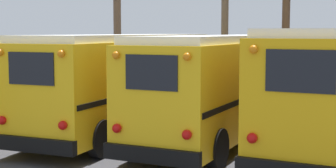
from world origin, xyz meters
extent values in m
plane|color=#424247|center=(0.00, 0.00, 0.00)|extent=(160.00, 160.00, 0.00)
cube|color=yellow|center=(-4.99, -1.18, 1.63)|extent=(2.79, 9.60, 2.56)
cube|color=white|center=(-4.99, -1.18, 3.01)|extent=(2.59, 9.21, 0.20)
cube|color=black|center=(-3.78, -1.23, 1.44)|extent=(0.41, 9.31, 0.14)
cylinder|color=black|center=(-5.97, 2.32, 0.51)|extent=(0.32, 1.02, 1.01)
cylinder|color=black|center=(-3.73, 2.23, 0.51)|extent=(0.32, 1.02, 1.01)
cube|color=yellow|center=(-1.66, 0.84, 1.67)|extent=(2.67, 10.43, 2.62)
cube|color=white|center=(-1.66, 0.84, 3.08)|extent=(2.47, 10.01, 0.20)
cube|color=black|center=(-1.51, -4.38, 0.54)|extent=(2.43, 0.27, 0.36)
cube|color=black|center=(-1.51, -4.35, 2.39)|extent=(1.31, 0.07, 0.79)
sphere|color=red|center=(-2.40, -4.41, 1.08)|extent=(0.22, 0.22, 0.22)
sphere|color=orange|center=(-2.40, -4.41, 2.76)|extent=(0.18, 0.18, 0.18)
sphere|color=red|center=(-0.62, -4.36, 1.08)|extent=(0.22, 0.22, 0.22)
sphere|color=orange|center=(-0.62, -4.36, 2.76)|extent=(0.18, 0.18, 0.18)
cube|color=black|center=(-2.86, 0.81, 1.47)|extent=(0.32, 10.16, 0.14)
cube|color=black|center=(-0.46, 0.88, 1.47)|extent=(0.32, 10.16, 0.14)
cylinder|color=black|center=(-2.88, 4.70, 0.51)|extent=(0.31, 1.02, 1.01)
cylinder|color=black|center=(-0.67, 4.76, 0.51)|extent=(0.31, 1.02, 1.01)
cylinder|color=black|center=(-2.66, -3.07, 0.51)|extent=(0.31, 1.02, 1.01)
cylinder|color=black|center=(-0.44, -3.01, 0.51)|extent=(0.31, 1.02, 1.01)
cube|color=yellow|center=(1.66, 0.87, 1.65)|extent=(2.50, 9.97, 2.61)
cube|color=white|center=(1.66, 0.87, 3.06)|extent=(2.31, 9.57, 0.20)
cube|color=black|center=(1.57, -4.13, 0.53)|extent=(2.37, 0.24, 0.36)
cube|color=black|center=(1.57, -4.11, 2.37)|extent=(1.28, 0.05, 0.78)
sphere|color=red|center=(0.70, -4.13, 1.07)|extent=(0.22, 0.22, 0.22)
sphere|color=orange|center=(0.70, -4.13, 2.74)|extent=(0.18, 0.18, 0.18)
sphere|color=red|center=(2.44, -4.16, 1.07)|extent=(0.22, 0.22, 0.22)
sphere|color=orange|center=(2.44, -4.16, 2.74)|extent=(0.18, 0.18, 0.18)
cube|color=black|center=(0.49, 0.89, 1.46)|extent=(0.20, 9.73, 0.14)
cube|color=black|center=(2.83, 0.85, 1.46)|extent=(0.20, 9.73, 0.14)
cylinder|color=black|center=(0.65, 4.56, 0.50)|extent=(0.30, 1.00, 0.99)
cylinder|color=black|center=(2.81, 4.52, 0.50)|extent=(0.30, 1.00, 0.99)
cylinder|color=black|center=(0.52, -2.77, 0.50)|extent=(0.30, 1.00, 0.99)
cylinder|color=black|center=(2.68, -2.81, 0.50)|extent=(0.30, 1.00, 0.99)
cube|color=black|center=(4.79, -4.13, 2.50)|extent=(1.36, 0.09, 0.84)
sphere|color=red|center=(3.87, -4.13, 1.11)|extent=(0.22, 0.22, 0.22)
sphere|color=orange|center=(3.87, -4.13, 2.91)|extent=(0.18, 0.18, 0.18)
cube|color=black|center=(3.74, 0.73, 1.53)|extent=(0.41, 9.41, 0.14)
cylinder|color=black|center=(3.98, 4.23, 0.49)|extent=(0.32, 0.98, 0.97)
cylinder|color=black|center=(3.69, -2.77, 0.49)|extent=(0.32, 0.98, 0.97)
cylinder|color=brown|center=(-1.36, 10.19, 4.53)|extent=(0.35, 0.35, 9.06)
cylinder|color=brown|center=(1.60, 10.34, 3.28)|extent=(0.37, 0.37, 6.56)
cylinder|color=brown|center=(-7.40, 10.11, 3.15)|extent=(0.41, 0.41, 6.30)
camera|label=1|loc=(6.52, -14.22, 3.26)|focal=55.00mm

